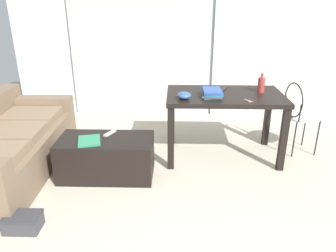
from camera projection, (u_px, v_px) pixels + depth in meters
The scene contains 15 objects.
ground_plane at pixel (205, 176), 3.48m from camera, with size 7.99×7.99×0.00m, color #B2A893.
wall_back at pixel (198, 30), 4.90m from camera, with size 5.69×0.10×2.64m, color silver.
curtains at pixel (198, 40), 4.88m from camera, with size 3.89×0.03×2.36m.
couch at pixel (5, 147), 3.47m from camera, with size 0.93×1.98×0.74m.
coffee_table at pixel (107, 157), 3.42m from camera, with size 0.98×0.50×0.43m.
craft_table at pixel (224, 103), 3.69m from camera, with size 1.31×0.77×0.77m.
wire_chair at pixel (298, 110), 3.84m from camera, with size 0.42×0.44×0.87m.
bottle_near at pixel (261, 85), 3.68m from camera, with size 0.08×0.08×0.22m.
bowl at pixel (184, 95), 3.45m from camera, with size 0.15×0.15×0.08m, color #2D4C7A.
book_stack at pixel (213, 93), 3.52m from camera, with size 0.24×0.27×0.09m.
tv_remote_on_table at pixel (222, 89), 3.79m from camera, with size 0.05×0.18×0.02m, color #232326.
scissors at pixel (247, 100), 3.42m from camera, with size 0.08×0.11×0.00m.
tv_remote_primary at pixel (110, 133), 3.46m from camera, with size 0.04×0.17×0.02m, color #B7B7B2.
magazine at pixel (89, 141), 3.27m from camera, with size 0.22×0.26×0.02m, color #2D7F56.
shoebox at pixel (23, 222), 2.66m from camera, with size 0.29×0.19×0.14m.
Camera 1 is at (-0.32, -1.77, 1.80)m, focal length 34.64 mm.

